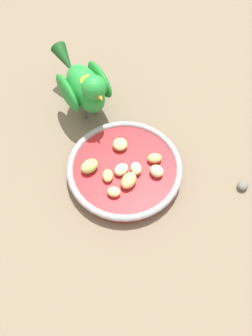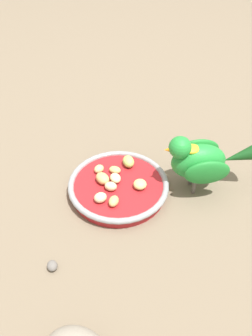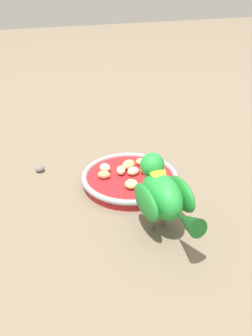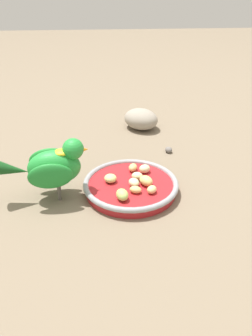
{
  "view_description": "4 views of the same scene",
  "coord_description": "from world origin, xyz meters",
  "px_view_note": "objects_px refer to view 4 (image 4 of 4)",
  "views": [
    {
      "loc": [
        0.12,
        0.3,
        0.6
      ],
      "look_at": [
        -0.01,
        0.01,
        0.06
      ],
      "focal_mm": 38.22,
      "sensor_mm": 36.0,
      "label": 1
    },
    {
      "loc": [
        -0.56,
        -0.03,
        0.55
      ],
      "look_at": [
        -0.01,
        -0.03,
        0.06
      ],
      "focal_mm": 37.18,
      "sensor_mm": 36.0,
      "label": 2
    },
    {
      "loc": [
        -0.24,
        -0.74,
        0.48
      ],
      "look_at": [
        -0.03,
        -0.01,
        0.04
      ],
      "focal_mm": 41.96,
      "sensor_mm": 36.0,
      "label": 3
    },
    {
      "loc": [
        0.73,
        -0.07,
        0.5
      ],
      "look_at": [
        -0.05,
        -0.03,
        0.05
      ],
      "focal_mm": 41.58,
      "sensor_mm": 36.0,
      "label": 4
    }
  ],
  "objects_px": {
    "apple_piece_5": "(122,195)",
    "apple_piece_7": "(152,189)",
    "apple_piece_1": "(137,176)",
    "apple_piece_6": "(145,169)",
    "rock_large": "(141,119)",
    "apple_piece_2": "(146,181)",
    "apple_piece_8": "(134,182)",
    "feeding_bowl": "(131,186)",
    "apple_piece_0": "(110,178)",
    "apple_piece_3": "(133,168)",
    "apple_piece_4": "(136,190)",
    "parrot": "(52,166)",
    "pebble_0": "(169,150)"
  },
  "relations": [
    {
      "from": "apple_piece_6",
      "to": "feeding_bowl",
      "type": "bearing_deg",
      "value": -36.99
    },
    {
      "from": "apple_piece_1",
      "to": "apple_piece_6",
      "type": "relative_size",
      "value": 0.99
    },
    {
      "from": "feeding_bowl",
      "to": "apple_piece_5",
      "type": "bearing_deg",
      "value": -20.41
    },
    {
      "from": "apple_piece_0",
      "to": "apple_piece_3",
      "type": "xyz_separation_m",
      "value": [
        -0.05,
        0.06,
        -0.0
      ]
    },
    {
      "from": "apple_piece_0",
      "to": "apple_piece_4",
      "type": "height_order",
      "value": "apple_piece_0"
    },
    {
      "from": "apple_piece_5",
      "to": "apple_piece_6",
      "type": "relative_size",
      "value": 1.3
    },
    {
      "from": "apple_piece_0",
      "to": "apple_piece_4",
      "type": "relative_size",
      "value": 1.06
    },
    {
      "from": "parrot",
      "to": "apple_piece_8",
      "type": "bearing_deg",
      "value": -5.75
    },
    {
      "from": "apple_piece_0",
      "to": "apple_piece_2",
      "type": "xyz_separation_m",
      "value": [
        0.02,
        0.08,
        0.0
      ]
    },
    {
      "from": "apple_piece_7",
      "to": "apple_piece_4",
      "type": "bearing_deg",
      "value": -94.53
    },
    {
      "from": "feeding_bowl",
      "to": "apple_piece_4",
      "type": "height_order",
      "value": "apple_piece_4"
    },
    {
      "from": "apple_piece_7",
      "to": "parrot",
      "type": "bearing_deg",
      "value": -97.84
    },
    {
      "from": "apple_piece_5",
      "to": "apple_piece_8",
      "type": "relative_size",
      "value": 1.22
    },
    {
      "from": "apple_piece_5",
      "to": "apple_piece_7",
      "type": "bearing_deg",
      "value": 107.63
    },
    {
      "from": "rock_large",
      "to": "pebble_0",
      "type": "distance_m",
      "value": 0.18
    },
    {
      "from": "apple_piece_5",
      "to": "parrot",
      "type": "bearing_deg",
      "value": -108.78
    },
    {
      "from": "apple_piece_6",
      "to": "apple_piece_7",
      "type": "distance_m",
      "value": 0.09
    },
    {
      "from": "apple_piece_0",
      "to": "apple_piece_6",
      "type": "bearing_deg",
      "value": 114.54
    },
    {
      "from": "rock_large",
      "to": "apple_piece_2",
      "type": "bearing_deg",
      "value": -3.62
    },
    {
      "from": "feeding_bowl",
      "to": "apple_piece_7",
      "type": "xyz_separation_m",
      "value": [
        0.04,
        0.04,
        0.02
      ]
    },
    {
      "from": "apple_piece_7",
      "to": "parrot",
      "type": "height_order",
      "value": "parrot"
    },
    {
      "from": "apple_piece_8",
      "to": "pebble_0",
      "type": "xyz_separation_m",
      "value": [
        -0.2,
        0.11,
        -0.02
      ]
    },
    {
      "from": "apple_piece_4",
      "to": "rock_large",
      "type": "distance_m",
      "value": 0.4
    },
    {
      "from": "feeding_bowl",
      "to": "rock_large",
      "type": "height_order",
      "value": "rock_large"
    },
    {
      "from": "apple_piece_1",
      "to": "apple_piece_8",
      "type": "distance_m",
      "value": 0.03
    },
    {
      "from": "feeding_bowl",
      "to": "apple_piece_0",
      "type": "xyz_separation_m",
      "value": [
        -0.01,
        -0.05,
        0.02
      ]
    },
    {
      "from": "apple_piece_8",
      "to": "pebble_0",
      "type": "relative_size",
      "value": 1.3
    },
    {
      "from": "parrot",
      "to": "apple_piece_5",
      "type": "bearing_deg",
      "value": -24.86
    },
    {
      "from": "apple_piece_2",
      "to": "pebble_0",
      "type": "bearing_deg",
      "value": 156.97
    },
    {
      "from": "apple_piece_0",
      "to": "apple_piece_8",
      "type": "distance_m",
      "value": 0.06
    },
    {
      "from": "apple_piece_4",
      "to": "apple_piece_6",
      "type": "xyz_separation_m",
      "value": [
        -0.09,
        0.03,
        0.0
      ]
    },
    {
      "from": "apple_piece_7",
      "to": "parrot",
      "type": "xyz_separation_m",
      "value": [
        -0.03,
        -0.21,
        0.05
      ]
    },
    {
      "from": "apple_piece_6",
      "to": "apple_piece_8",
      "type": "relative_size",
      "value": 0.94
    },
    {
      "from": "apple_piece_6",
      "to": "apple_piece_7",
      "type": "bearing_deg",
      "value": 4.39
    },
    {
      "from": "apple_piece_6",
      "to": "parrot",
      "type": "distance_m",
      "value": 0.22
    },
    {
      "from": "apple_piece_1",
      "to": "apple_piece_4",
      "type": "bearing_deg",
      "value": -9.12
    },
    {
      "from": "apple_piece_0",
      "to": "pebble_0",
      "type": "distance_m",
      "value": 0.24
    },
    {
      "from": "apple_piece_7",
      "to": "apple_piece_6",
      "type": "bearing_deg",
      "value": -175.61
    },
    {
      "from": "apple_piece_0",
      "to": "pebble_0",
      "type": "xyz_separation_m",
      "value": [
        -0.18,
        0.16,
        -0.02
      ]
    },
    {
      "from": "apple_piece_7",
      "to": "apple_piece_1",
      "type": "bearing_deg",
      "value": -154.39
    },
    {
      "from": "apple_piece_3",
      "to": "parrot",
      "type": "xyz_separation_m",
      "value": [
        0.07,
        -0.18,
        0.05
      ]
    },
    {
      "from": "apple_piece_4",
      "to": "parrot",
      "type": "bearing_deg",
      "value": -98.49
    },
    {
      "from": "apple_piece_1",
      "to": "apple_piece_5",
      "type": "height_order",
      "value": "apple_piece_5"
    },
    {
      "from": "pebble_0",
      "to": "feeding_bowl",
      "type": "bearing_deg",
      "value": -31.8
    },
    {
      "from": "apple_piece_3",
      "to": "apple_piece_2",
      "type": "bearing_deg",
      "value": 20.99
    },
    {
      "from": "feeding_bowl",
      "to": "apple_piece_4",
      "type": "distance_m",
      "value": 0.04
    },
    {
      "from": "rock_large",
      "to": "pebble_0",
      "type": "xyz_separation_m",
      "value": [
        0.17,
        0.06,
        -0.02
      ]
    },
    {
      "from": "rock_large",
      "to": "apple_piece_7",
      "type": "bearing_deg",
      "value": -1.99
    },
    {
      "from": "apple_piece_2",
      "to": "apple_piece_1",
      "type": "bearing_deg",
      "value": -142.5
    },
    {
      "from": "apple_piece_8",
      "to": "apple_piece_3",
      "type": "bearing_deg",
      "value": 177.64
    }
  ]
}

